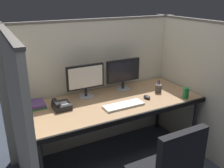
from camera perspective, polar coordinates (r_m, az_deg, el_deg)
cubicle_partition_rear at (r=3.04m, az=-3.47°, el=-0.03°), size 2.21×0.06×1.57m
cubicle_partition_left at (r=2.32m, az=-20.69°, el=-8.15°), size 0.06×1.41×1.57m
cubicle_partition_right at (r=3.16m, az=17.49°, el=-0.15°), size 0.06×1.41×1.57m
desk at (r=2.70m, az=0.62°, el=-4.98°), size 1.90×0.80×0.74m
monitor_left at (r=2.73m, az=-6.13°, el=1.18°), size 0.43×0.17×0.37m
monitor_right at (r=2.94m, az=2.60°, el=2.69°), size 0.43×0.17×0.37m
keyboard_main at (r=2.56m, az=2.69°, el=-4.93°), size 0.43×0.15×0.02m
computer_mouse at (r=2.77m, az=8.06°, el=-3.01°), size 0.06×0.10×0.04m
desk_phone at (r=2.56m, az=-11.68°, el=-4.87°), size 0.17×0.19×0.09m
soda_can at (r=2.86m, az=16.70°, el=-2.01°), size 0.07×0.07×0.12m
book_stack at (r=2.66m, az=-16.88°, el=-4.50°), size 0.16×0.22×0.05m
pen_cup at (r=2.95m, az=10.65°, el=-1.01°), size 0.08×0.08×0.16m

